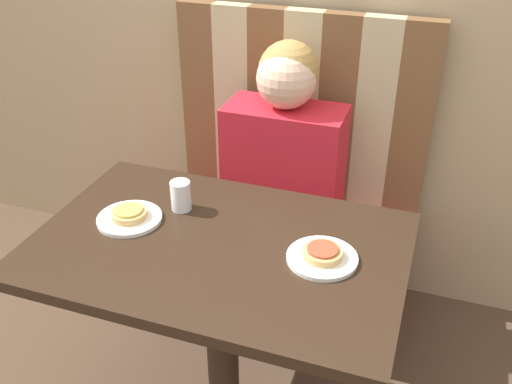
% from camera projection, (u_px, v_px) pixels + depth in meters
% --- Properties ---
extents(booth_seat, '(1.01, 0.52, 0.46)m').
position_uv_depth(booth_seat, '(281.00, 263.00, 2.38)').
color(booth_seat, '#5B1919').
rests_on(booth_seat, ground_plane).
extents(booth_backrest, '(1.01, 0.06, 0.76)m').
position_uv_depth(booth_backrest, '(301.00, 107.00, 2.26)').
color(booth_backrest, brown).
rests_on(booth_backrest, booth_seat).
extents(dining_table, '(1.04, 0.68, 0.77)m').
position_uv_depth(dining_table, '(219.00, 273.00, 1.64)').
color(dining_table, black).
rests_on(dining_table, ground_plane).
extents(person, '(0.44, 0.24, 0.70)m').
position_uv_depth(person, '(285.00, 139.00, 2.10)').
color(person, red).
rests_on(person, booth_seat).
extents(plate_left, '(0.19, 0.19, 0.01)m').
position_uv_depth(plate_left, '(130.00, 218.00, 1.68)').
color(plate_left, white).
rests_on(plate_left, dining_table).
extents(plate_right, '(0.19, 0.19, 0.01)m').
position_uv_depth(plate_right, '(322.00, 258.00, 1.52)').
color(plate_right, white).
rests_on(plate_right, dining_table).
extents(pizza_left, '(0.11, 0.11, 0.03)m').
position_uv_depth(pizza_left, '(129.00, 213.00, 1.67)').
color(pizza_left, tan).
rests_on(pizza_left, plate_left).
extents(pizza_right, '(0.11, 0.11, 0.03)m').
position_uv_depth(pizza_right, '(322.00, 252.00, 1.51)').
color(pizza_right, tan).
rests_on(pizza_right, plate_right).
extents(drinking_cup, '(0.06, 0.06, 0.09)m').
position_uv_depth(drinking_cup, '(181.00, 196.00, 1.72)').
color(drinking_cup, silver).
rests_on(drinking_cup, dining_table).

